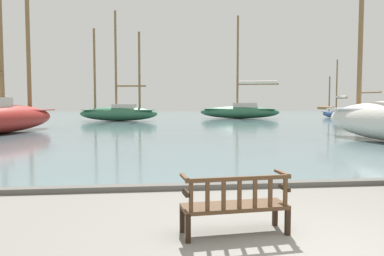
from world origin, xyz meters
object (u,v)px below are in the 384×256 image
(sailboat_nearest_port, at_px, (337,113))
(park_bench, at_px, (235,204))
(sailboat_centre_channel, at_px, (119,111))
(sailboat_far_starboard, at_px, (0,116))
(sailboat_outer_port, at_px, (360,114))
(sailboat_distant_harbor, at_px, (240,110))

(sailboat_nearest_port, bearing_deg, park_bench, -119.39)
(sailboat_centre_channel, bearing_deg, park_bench, -82.58)
(sailboat_far_starboard, bearing_deg, sailboat_nearest_port, 31.77)
(park_bench, xyz_separation_m, sailboat_outer_port, (19.13, 28.89, 0.41))
(sailboat_distant_harbor, bearing_deg, sailboat_far_starboard, -134.88)
(sailboat_outer_port, relative_size, sailboat_distant_harbor, 0.72)
(sailboat_far_starboard, xyz_separation_m, sailboat_outer_port, (29.76, 9.58, -0.31))
(park_bench, distance_m, sailboat_far_starboard, 22.05)
(sailboat_nearest_port, relative_size, sailboat_centre_channel, 0.64)
(park_bench, relative_size, sailboat_centre_channel, 0.14)
(sailboat_nearest_port, bearing_deg, sailboat_far_starboard, -148.23)
(park_bench, height_order, sailboat_distant_harbor, sailboat_distant_harbor)
(sailboat_nearest_port, relative_size, sailboat_distant_harbor, 0.59)
(sailboat_centre_channel, xyz_separation_m, sailboat_outer_port, (23.69, -6.10, -0.23))
(sailboat_outer_port, xyz_separation_m, sailboat_distant_harbor, (-9.29, 10.97, 0.21))
(park_bench, bearing_deg, sailboat_centre_channel, 97.42)
(sailboat_far_starboard, relative_size, sailboat_centre_channel, 1.09)
(park_bench, bearing_deg, sailboat_outer_port, 56.48)
(sailboat_far_starboard, distance_m, sailboat_outer_port, 31.27)
(sailboat_nearest_port, xyz_separation_m, sailboat_outer_port, (-3.26, -10.87, 0.19))
(sailboat_outer_port, bearing_deg, park_bench, -123.52)
(sailboat_nearest_port, distance_m, sailboat_outer_port, 11.35)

